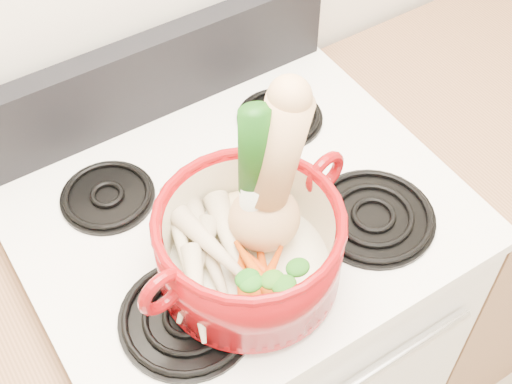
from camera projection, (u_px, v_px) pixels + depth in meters
stove_body at (240, 335)px, 1.68m from camera, size 0.76×0.65×0.92m
cooktop at (236, 210)px, 1.31m from camera, size 0.78×0.67×0.03m
control_backsplash at (155, 75)px, 1.39m from camera, size 0.76×0.05×0.18m
burner_front_left at (187, 317)px, 1.14m from camera, size 0.22×0.22×0.02m
burner_front_right at (373, 216)px, 1.27m from camera, size 0.22×0.22×0.02m
burner_back_left at (107, 195)px, 1.30m from camera, size 0.17×0.17×0.02m
burner_back_right at (280, 117)px, 1.43m from camera, size 0.17×0.17×0.02m
dutch_oven at (249, 247)px, 1.13m from camera, size 0.34×0.34×0.15m
pot_handle_left at (162, 292)px, 1.02m from camera, size 0.08×0.03×0.08m
pot_handle_right at (325, 173)px, 1.16m from camera, size 0.08×0.03×0.08m
squash at (265, 179)px, 1.08m from camera, size 0.20×0.16×0.32m
leek at (253, 177)px, 1.07m from camera, size 0.06×0.07×0.31m
ginger at (237, 208)px, 1.20m from camera, size 0.09×0.07×0.05m
parsnip_0 at (210, 257)px, 1.14m from camera, size 0.09×0.22×0.06m
parsnip_1 at (195, 268)px, 1.12m from camera, size 0.16×0.16×0.05m
parsnip_2 at (232, 247)px, 1.14m from camera, size 0.10×0.21×0.06m
parsnip_3 at (197, 292)px, 1.08m from camera, size 0.10×0.16×0.05m
parsnip_4 at (181, 237)px, 1.14m from camera, size 0.10×0.19×0.05m
parsnip_5 at (219, 252)px, 1.11m from camera, size 0.08×0.20×0.05m
carrot_0 at (264, 276)px, 1.12m from camera, size 0.09×0.14×0.04m
carrot_1 at (242, 273)px, 1.12m from camera, size 0.08×0.14×0.04m
carrot_2 at (260, 270)px, 1.12m from camera, size 0.06×0.15×0.04m
carrot_3 at (267, 279)px, 1.10m from camera, size 0.12×0.09×0.04m
carrot_4 at (259, 278)px, 1.09m from camera, size 0.04×0.15×0.04m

